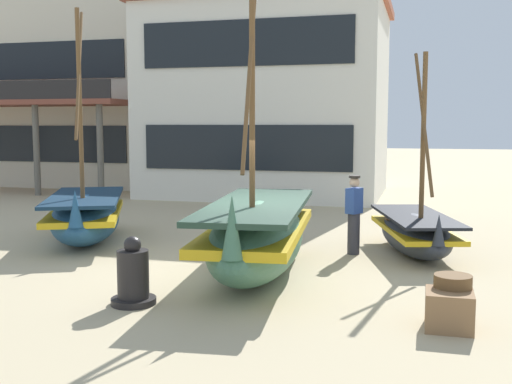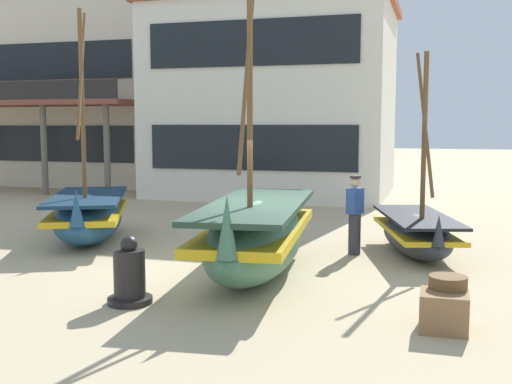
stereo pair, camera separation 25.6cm
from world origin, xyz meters
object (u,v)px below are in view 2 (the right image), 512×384
(fishing_boat_far_right, at_px, (88,215))
(harbor_building_annex, at_px, (82,68))
(fisherman_by_hull, at_px, (355,216))
(fishing_boat_near_left, at_px, (416,232))
(cargo_crate, at_px, (444,311))
(wooden_barrel, at_px, (447,301))
(harbor_building_main, at_px, (275,100))
(capstan_winch, at_px, (130,277))
(fishing_boat_centre_large, at_px, (256,235))

(fishing_boat_far_right, height_order, harbor_building_annex, harbor_building_annex)
(fisherman_by_hull, bearing_deg, fishing_boat_near_left, 14.91)
(fisherman_by_hull, bearing_deg, cargo_crate, -68.53)
(fisherman_by_hull, bearing_deg, wooden_barrel, -67.03)
(wooden_barrel, relative_size, harbor_building_annex, 0.07)
(wooden_barrel, distance_m, harbor_building_annex, 24.19)
(fishing_boat_far_right, height_order, cargo_crate, fishing_boat_far_right)
(fisherman_by_hull, xyz_separation_m, harbor_building_main, (-4.56, 10.75, 2.87))
(fishing_boat_far_right, xyz_separation_m, harbor_building_main, (1.69, 11.02, 3.09))
(fishing_boat_far_right, distance_m, harbor_building_main, 11.56)
(fisherman_by_hull, distance_m, cargo_crate, 4.93)
(capstan_winch, height_order, wooden_barrel, capstan_winch)
(fisherman_by_hull, bearing_deg, fishing_boat_centre_large, -122.46)
(capstan_winch, bearing_deg, fishing_boat_centre_large, 58.76)
(fishing_boat_near_left, height_order, harbor_building_main, harbor_building_main)
(wooden_barrel, bearing_deg, fishing_boat_near_left, 97.00)
(capstan_winch, bearing_deg, harbor_building_annex, 123.50)
(capstan_winch, height_order, cargo_crate, capstan_winch)
(fishing_boat_far_right, relative_size, harbor_building_annex, 0.50)
(fishing_boat_centre_large, xyz_separation_m, cargo_crate, (3.29, -2.21, -0.49))
(fishing_boat_near_left, distance_m, fisherman_by_hull, 1.36)
(fishing_boat_near_left, bearing_deg, harbor_building_main, 119.22)
(harbor_building_main, bearing_deg, wooden_barrel, -67.02)
(fishing_boat_centre_large, bearing_deg, wooden_barrel, -30.93)
(fishing_boat_far_right, xyz_separation_m, harbor_building_annex, (-8.18, 13.11, 4.75))
(fishing_boat_near_left, relative_size, harbor_building_annex, 0.40)
(fishing_boat_centre_large, height_order, harbor_building_main, harbor_building_main)
(fishing_boat_centre_large, bearing_deg, harbor_building_main, 103.18)
(fishing_boat_near_left, bearing_deg, cargo_crate, -83.85)
(fishing_boat_far_right, xyz_separation_m, fisherman_by_hull, (6.25, 0.26, 0.21))
(fishing_boat_far_right, bearing_deg, fishing_boat_near_left, 4.56)
(harbor_building_main, bearing_deg, harbor_building_annex, 168.03)
(capstan_winch, height_order, harbor_building_annex, harbor_building_annex)
(fishing_boat_centre_large, xyz_separation_m, harbor_building_main, (-3.07, 13.10, 2.95))
(capstan_winch, relative_size, wooden_barrel, 1.52)
(fisherman_by_hull, bearing_deg, capstan_winch, -121.86)
(harbor_building_main, bearing_deg, fishing_boat_near_left, -60.78)
(wooden_barrel, relative_size, cargo_crate, 1.11)
(fishing_boat_near_left, distance_m, capstan_winch, 6.45)
(fishing_boat_near_left, distance_m, fishing_boat_centre_large, 3.86)
(fishing_boat_centre_large, height_order, harbor_building_annex, harbor_building_annex)
(cargo_crate, bearing_deg, wooden_barrel, 77.79)
(fishing_boat_far_right, relative_size, capstan_winch, 5.05)
(fishing_boat_centre_large, bearing_deg, fishing_boat_far_right, 156.34)
(cargo_crate, relative_size, harbor_building_main, 0.07)
(fishing_boat_far_right, bearing_deg, harbor_building_annex, 121.96)
(fishing_boat_far_right, relative_size, wooden_barrel, 7.68)
(wooden_barrel, bearing_deg, harbor_building_main, 112.98)
(harbor_building_annex, bearing_deg, wooden_barrel, -46.58)
(cargo_crate, relative_size, harbor_building_annex, 0.06)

